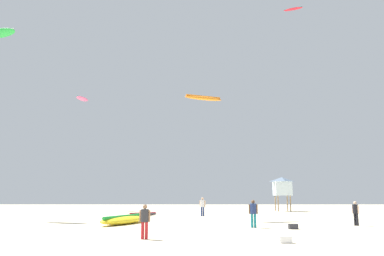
% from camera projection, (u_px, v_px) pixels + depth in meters
% --- Properties ---
extents(ground_plane, '(120.00, 120.00, 0.00)m').
position_uv_depth(ground_plane, '(189.00, 256.00, 13.34)').
color(ground_plane, beige).
extents(person_foreground, '(0.55, 0.38, 1.66)m').
position_uv_depth(person_foreground, '(147.00, 219.00, 18.33)').
color(person_foreground, '#B21E23').
rests_on(person_foreground, ground).
extents(person_midground, '(0.58, 0.40, 1.77)m').
position_uv_depth(person_midground, '(255.00, 211.00, 24.39)').
color(person_midground, teal).
rests_on(person_midground, ground).
extents(person_left, '(0.57, 0.40, 1.78)m').
position_uv_depth(person_left, '(204.00, 205.00, 36.35)').
color(person_left, navy).
rests_on(person_left, ground).
extents(person_right, '(0.37, 0.48, 1.65)m').
position_uv_depth(person_right, '(358.00, 211.00, 25.82)').
color(person_right, black).
rests_on(person_right, ground).
extents(kite_grounded_near, '(3.00, 2.40, 0.39)m').
position_uv_depth(kite_grounded_near, '(145.00, 214.00, 36.27)').
color(kite_grounded_near, '#2D2D33').
rests_on(kite_grounded_near, ground).
extents(kite_grounded_mid, '(3.47, 5.54, 0.68)m').
position_uv_depth(kite_grounded_mid, '(126.00, 220.00, 27.11)').
color(kite_grounded_mid, yellow).
rests_on(kite_grounded_mid, ground).
extents(lifeguard_tower, '(2.30, 2.30, 4.15)m').
position_uv_depth(lifeguard_tower, '(284.00, 186.00, 46.56)').
color(lifeguard_tower, '#8C704C').
rests_on(lifeguard_tower, ground).
extents(cooler_box, '(0.56, 0.36, 0.32)m').
position_uv_depth(cooler_box, '(295.00, 226.00, 23.30)').
color(cooler_box, '#2D2D33').
rests_on(cooler_box, ground).
extents(gear_bag, '(0.56, 0.36, 0.32)m').
position_uv_depth(gear_bag, '(287.00, 240.00, 16.79)').
color(gear_bag, white).
rests_on(gear_bag, ground).
extents(kite_aloft_0, '(4.02, 2.50, 0.78)m').
position_uv_depth(kite_aloft_0, '(2.00, 34.00, 36.90)').
color(kite_aloft_0, green).
extents(kite_aloft_1, '(3.74, 2.30, 0.61)m').
position_uv_depth(kite_aloft_1, '(205.00, 98.00, 34.16)').
color(kite_aloft_1, orange).
extents(kite_aloft_3, '(1.57, 2.72, 0.58)m').
position_uv_depth(kite_aloft_3, '(84.00, 99.00, 53.57)').
color(kite_aloft_3, '#E5598C').
extents(kite_aloft_4, '(2.13, 1.37, 0.27)m').
position_uv_depth(kite_aloft_4, '(295.00, 9.00, 41.51)').
color(kite_aloft_4, red).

